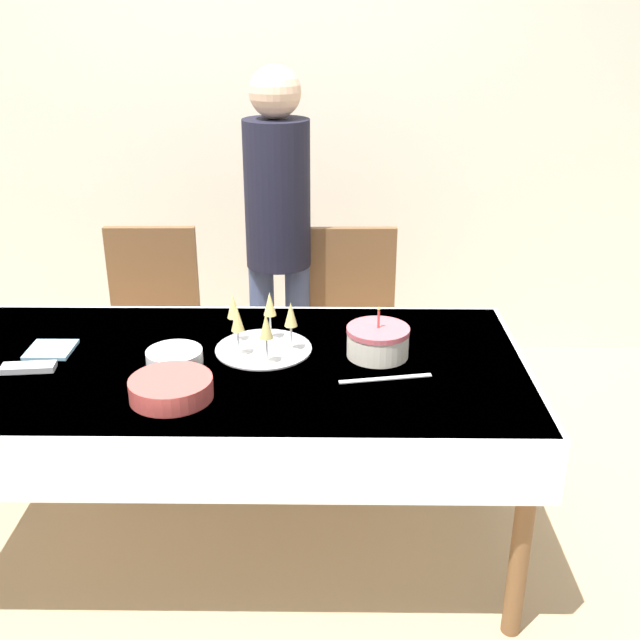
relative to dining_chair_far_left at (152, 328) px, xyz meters
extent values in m
plane|color=tan|center=(0.44, -0.81, -0.52)|extent=(12.00, 12.00, 0.00)
cube|color=silver|center=(0.44, 0.94, 0.83)|extent=(8.00, 0.05, 2.70)
cube|color=white|center=(0.44, -0.81, 0.22)|extent=(1.96, 0.94, 0.03)
cube|color=white|center=(0.44, -0.81, 0.13)|extent=(1.99, 0.97, 0.21)
cylinder|color=brown|center=(1.36, -1.22, -0.16)|extent=(0.06, 0.06, 0.72)
cylinder|color=brown|center=(-0.48, -0.39, -0.16)|extent=(0.06, 0.06, 0.72)
cylinder|color=brown|center=(1.36, -0.39, -0.16)|extent=(0.06, 0.06, 0.72)
cube|color=brown|center=(0.00, -0.08, -0.09)|extent=(0.43, 0.43, 0.04)
cube|color=brown|center=(0.00, 0.11, 0.18)|extent=(0.40, 0.04, 0.50)
cylinder|color=brown|center=(0.18, -0.26, -0.31)|extent=(0.04, 0.04, 0.41)
cylinder|color=brown|center=(-0.18, -0.27, -0.31)|extent=(0.04, 0.04, 0.41)
cylinder|color=brown|center=(0.18, 0.10, -0.31)|extent=(0.04, 0.04, 0.41)
cylinder|color=brown|center=(-0.18, 0.09, -0.31)|extent=(0.04, 0.04, 0.41)
cube|color=brown|center=(0.88, -0.08, -0.09)|extent=(0.43, 0.43, 0.04)
cube|color=brown|center=(0.88, 0.11, 0.18)|extent=(0.40, 0.05, 0.50)
cylinder|color=brown|center=(1.07, -0.26, -0.31)|extent=(0.04, 0.04, 0.41)
cylinder|color=brown|center=(0.71, -0.27, -0.31)|extent=(0.04, 0.04, 0.41)
cylinder|color=brown|center=(1.06, 0.10, -0.31)|extent=(0.04, 0.04, 0.41)
cylinder|color=brown|center=(0.70, 0.09, -0.31)|extent=(0.04, 0.04, 0.41)
cylinder|color=silver|center=(0.95, -0.76, 0.27)|extent=(0.21, 0.21, 0.08)
cylinder|color=#D15B66|center=(0.95, -0.76, 0.32)|extent=(0.21, 0.21, 0.02)
cylinder|color=#E53F3F|center=(0.95, -0.76, 0.36)|extent=(0.01, 0.01, 0.06)
sphere|color=#F9CC4C|center=(0.95, -0.76, 0.40)|extent=(0.01, 0.01, 0.01)
cylinder|color=silver|center=(0.56, -0.71, 0.23)|extent=(0.33, 0.33, 0.01)
cylinder|color=silver|center=(0.66, -0.73, 0.24)|extent=(0.05, 0.05, 0.00)
cylinder|color=silver|center=(0.66, -0.73, 0.28)|extent=(0.01, 0.01, 0.08)
cone|color=#E0CC72|center=(0.66, -0.73, 0.37)|extent=(0.04, 0.04, 0.08)
cylinder|color=silver|center=(0.58, -0.63, 0.24)|extent=(0.05, 0.05, 0.00)
cylinder|color=silver|center=(0.58, -0.63, 0.28)|extent=(0.01, 0.01, 0.08)
cone|color=#E0CC72|center=(0.58, -0.63, 0.37)|extent=(0.04, 0.04, 0.08)
cylinder|color=silver|center=(0.45, -0.66, 0.24)|extent=(0.05, 0.05, 0.00)
cylinder|color=silver|center=(0.45, -0.66, 0.28)|extent=(0.01, 0.01, 0.08)
cone|color=#E0CC72|center=(0.45, -0.66, 0.37)|extent=(0.04, 0.04, 0.08)
cylinder|color=silver|center=(0.48, -0.77, 0.24)|extent=(0.05, 0.05, 0.00)
cylinder|color=silver|center=(0.48, -0.77, 0.28)|extent=(0.01, 0.01, 0.08)
cone|color=#E0CC72|center=(0.48, -0.77, 0.37)|extent=(0.04, 0.04, 0.08)
cylinder|color=silver|center=(0.58, -0.83, 0.24)|extent=(0.05, 0.05, 0.00)
cylinder|color=silver|center=(0.58, -0.83, 0.28)|extent=(0.01, 0.01, 0.08)
cone|color=#E0CC72|center=(0.58, -0.83, 0.37)|extent=(0.04, 0.04, 0.08)
cylinder|color=#CC4C47|center=(0.31, -1.06, 0.23)|extent=(0.25, 0.25, 0.01)
cylinder|color=#CC4C47|center=(0.31, -1.06, 0.24)|extent=(0.25, 0.25, 0.01)
cylinder|color=#CC4C47|center=(0.31, -1.06, 0.25)|extent=(0.25, 0.25, 0.01)
cylinder|color=#CC4C47|center=(0.31, -1.06, 0.25)|extent=(0.25, 0.25, 0.01)
cylinder|color=#CC4C47|center=(0.31, -1.06, 0.26)|extent=(0.25, 0.25, 0.01)
cylinder|color=#CC4C47|center=(0.31, -1.06, 0.27)|extent=(0.25, 0.25, 0.01)
cylinder|color=#CC4C47|center=(0.31, -1.06, 0.28)|extent=(0.25, 0.25, 0.01)
cylinder|color=#CC4C47|center=(0.31, -1.06, 0.28)|extent=(0.25, 0.25, 0.01)
cylinder|color=#CC4C47|center=(0.31, -1.06, 0.29)|extent=(0.25, 0.25, 0.01)
cylinder|color=white|center=(0.28, -0.83, 0.23)|extent=(0.18, 0.18, 0.01)
cylinder|color=white|center=(0.28, -0.83, 0.24)|extent=(0.18, 0.18, 0.01)
cylinder|color=white|center=(0.28, -0.83, 0.25)|extent=(0.18, 0.18, 0.01)
cylinder|color=white|center=(0.28, -0.83, 0.25)|extent=(0.18, 0.18, 0.01)
cylinder|color=white|center=(0.28, -0.83, 0.26)|extent=(0.18, 0.18, 0.01)
cylinder|color=white|center=(0.28, -0.83, 0.27)|extent=(0.18, 0.18, 0.01)
cylinder|color=white|center=(0.28, -0.83, 0.28)|extent=(0.18, 0.18, 0.01)
cube|color=silver|center=(0.96, -0.93, 0.23)|extent=(0.30, 0.07, 0.00)
cube|color=silver|center=(-0.19, -0.88, 0.24)|extent=(0.18, 0.08, 0.02)
cube|color=#8CC6E0|center=(-0.17, -0.74, 0.24)|extent=(0.15, 0.15, 0.01)
cylinder|color=#3F4C72|center=(0.48, 0.08, -0.12)|extent=(0.11, 0.11, 0.79)
cylinder|color=#3F4C72|center=(0.64, 0.08, -0.12)|extent=(0.11, 0.11, 0.79)
cylinder|color=black|center=(0.56, 0.08, 0.58)|extent=(0.28, 0.28, 0.62)
sphere|color=#D8B293|center=(0.56, 0.08, 1.00)|extent=(0.21, 0.21, 0.21)
camera|label=1|loc=(0.78, -3.03, 1.32)|focal=42.00mm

